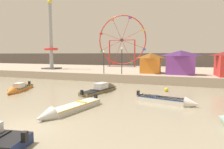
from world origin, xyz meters
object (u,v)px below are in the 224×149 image
Objects in this scene: drop_tower_steel_tower at (51,43)px; ferris_wheel_red_frame at (122,41)px; promenade_lamp_near at (104,58)px; mooring_buoy_orange at (166,90)px; carnival_booth_purple_stall at (181,62)px; carnival_booth_orange_canopy at (151,63)px; motorboat_orange_hull at (18,89)px; promenade_lamp_far at (122,57)px; motorboat_pale_grey at (67,109)px; motorboat_olive_wood at (104,89)px; motorboat_white_red_stripe at (170,101)px.

ferris_wheel_red_frame is at bearing 44.99° from drop_tower_steel_tower.
promenade_lamp_near is 7.67× the size of mooring_buoy_orange.
carnival_booth_purple_stall reaches higher than promenade_lamp_near.
ferris_wheel_red_frame is 3.49× the size of carnival_booth_orange_canopy.
promenade_lamp_near is at bearing 131.00° from motorboat_orange_hull.
carnival_booth_orange_canopy is (12.28, 13.68, 2.52)m from motorboat_orange_hull.
promenade_lamp_far reaches higher than mooring_buoy_orange.
motorboat_pale_grey is 1.51× the size of promenade_lamp_far.
mooring_buoy_orange is (6.72, -5.32, -3.50)m from promenade_lamp_far.
carnival_booth_orange_canopy is 9.11m from mooring_buoy_orange.
carnival_booth_orange_canopy reaches higher than motorboat_pale_grey.
promenade_lamp_far reaches higher than motorboat_olive_wood.
motorboat_olive_wood is at bearing 91.07° from motorboat_orange_hull.
carnival_booth_purple_stall is (12.90, -13.76, -4.11)m from ferris_wheel_red_frame.
promenade_lamp_near reaches higher than motorboat_orange_hull.
motorboat_olive_wood is at bearing -88.35° from promenade_lamp_far.
motorboat_pale_grey is at bearing -87.01° from promenade_lamp_far.
drop_tower_steel_tower is at bearing 65.59° from motorboat_olive_wood.
promenade_lamp_far is (-7.37, 10.71, 3.45)m from motorboat_white_red_stripe.
motorboat_pale_grey is 1.35× the size of carnival_booth_purple_stall.
drop_tower_steel_tower is 3.96× the size of carnival_booth_orange_canopy.
promenade_lamp_near is (-3.50, 15.33, 3.21)m from motorboat_pale_grey.
promenade_lamp_near is at bearing -155.46° from carnival_booth_orange_canopy.
motorboat_pale_grey is (0.60, -8.20, -0.04)m from motorboat_olive_wood.
carnival_booth_purple_stall is (23.97, -2.70, -3.30)m from drop_tower_steel_tower.
drop_tower_steel_tower is (-16.15, 12.33, 5.99)m from motorboat_olive_wood.
motorboat_olive_wood reaches higher than mooring_buoy_orange.
drop_tower_steel_tower reaches higher than promenade_lamp_near.
carnival_booth_purple_stall is 9.75× the size of mooring_buoy_orange.
motorboat_olive_wood is 1.21× the size of motorboat_orange_hull.
motorboat_olive_wood is 7.85m from motorboat_white_red_stripe.
promenade_lamp_near is at bearing 145.92° from motorboat_white_red_stripe.
promenade_lamp_far is at bearing 136.37° from motorboat_white_red_stripe.
ferris_wheel_red_frame is 19.31m from carnival_booth_purple_stall.
carnival_booth_purple_stall reaches higher than motorboat_pale_grey.
ferris_wheel_red_frame is at bearing 25.21° from motorboat_olive_wood.
carnival_booth_purple_stall is 1.28× the size of carnival_booth_orange_canopy.
carnival_booth_orange_canopy reaches higher than motorboat_orange_hull.
carnival_booth_purple_stall is at bearing -26.15° from motorboat_olive_wood.
drop_tower_steel_tower reaches higher than carnival_booth_orange_canopy.
promenade_lamp_far is (-0.22, 7.46, 3.44)m from motorboat_olive_wood.
motorboat_orange_hull is 18.55m from carnival_booth_orange_canopy.
motorboat_pale_grey is at bearing -119.72° from mooring_buoy_orange.
motorboat_orange_hull is 10.56m from motorboat_pale_grey.
mooring_buoy_orange is (-0.64, 5.39, -0.05)m from motorboat_white_red_stripe.
motorboat_white_red_stripe is at bearing -33.76° from drop_tower_steel_tower.
promenade_lamp_far reaches higher than motorboat_pale_grey.
motorboat_orange_hull is 1.54× the size of promenade_lamp_near.
motorboat_olive_wood is at bearing -110.88° from carnival_booth_orange_canopy.
promenade_lamp_near is at bearing 152.06° from mooring_buoy_orange.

